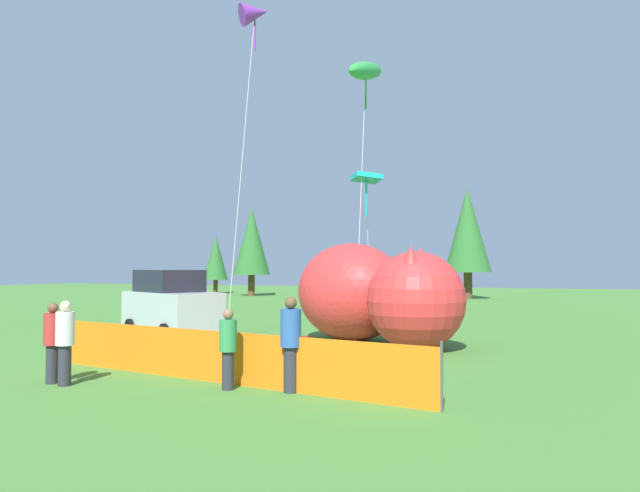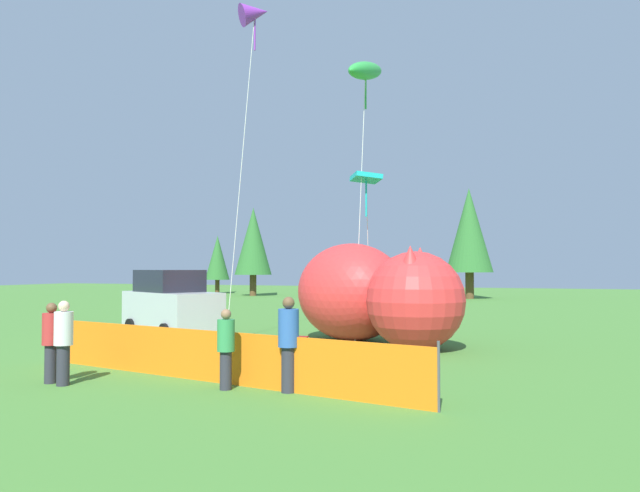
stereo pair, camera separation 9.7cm
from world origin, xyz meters
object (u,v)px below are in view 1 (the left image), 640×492
(parked_car, at_px, (171,304))
(spectator_in_red_shirt, at_px, (53,339))
(spectator_in_black_shirt, at_px, (228,346))
(kite_green_fish, at_px, (366,71))
(inflatable_cat, at_px, (371,297))
(spectator_in_yellow_shirt, at_px, (65,339))
(kite_purple_delta, at_px, (255,15))
(kite_teal_diamond, at_px, (366,180))
(spectator_in_green_shirt, at_px, (291,340))
(folding_chair, at_px, (294,334))

(parked_car, distance_m, spectator_in_red_shirt, 9.08)
(spectator_in_black_shirt, xyz_separation_m, kite_green_fish, (0.28, 9.09, 8.13))
(inflatable_cat, distance_m, spectator_in_yellow_shirt, 9.74)
(spectator_in_black_shirt, bearing_deg, inflatable_cat, 85.03)
(spectator_in_black_shirt, distance_m, kite_purple_delta, 13.66)
(spectator_in_yellow_shirt, bearing_deg, spectator_in_red_shirt, 164.69)
(kite_green_fish, bearing_deg, inflatable_cat, -66.85)
(parked_car, relative_size, kite_purple_delta, 0.38)
(spectator_in_black_shirt, height_order, kite_green_fish, kite_green_fish)
(inflatable_cat, distance_m, kite_teal_diamond, 3.96)
(spectator_in_red_shirt, relative_size, spectator_in_yellow_shirt, 0.97)
(kite_purple_delta, bearing_deg, inflatable_cat, -2.64)
(kite_teal_diamond, bearing_deg, spectator_in_green_shirt, -83.87)
(parked_car, relative_size, inflatable_cat, 0.69)
(spectator_in_red_shirt, distance_m, kite_teal_diamond, 11.36)
(inflatable_cat, distance_m, spectator_in_black_shirt, 8.15)
(folding_chair, distance_m, inflatable_cat, 3.29)
(inflatable_cat, distance_m, kite_purple_delta, 10.53)
(folding_chair, bearing_deg, spectator_in_red_shirt, -123.30)
(spectator_in_red_shirt, relative_size, spectator_in_black_shirt, 1.05)
(parked_car, bearing_deg, inflatable_cat, 28.60)
(kite_purple_delta, bearing_deg, spectator_in_red_shirt, -91.75)
(inflatable_cat, relative_size, kite_teal_diamond, 1.17)
(spectator_in_black_shirt, relative_size, spectator_in_yellow_shirt, 0.92)
(spectator_in_red_shirt, relative_size, kite_teal_diamond, 0.30)
(parked_car, height_order, kite_green_fish, kite_green_fish)
(inflatable_cat, distance_m, spectator_in_green_shirt, 7.96)
(parked_car, height_order, spectator_in_yellow_shirt, parked_car)
(folding_chair, bearing_deg, kite_green_fish, 67.46)
(folding_chair, height_order, spectator_in_yellow_shirt, spectator_in_yellow_shirt)
(spectator_in_yellow_shirt, xyz_separation_m, spectator_in_green_shirt, (4.58, 0.93, 0.06))
(folding_chair, relative_size, spectator_in_yellow_shirt, 0.55)
(spectator_in_green_shirt, height_order, kite_green_fish, kite_green_fish)
(parked_car, xyz_separation_m, spectator_in_black_shirt, (6.55, -8.00, -0.25))
(parked_car, bearing_deg, kite_teal_diamond, 36.29)
(kite_teal_diamond, bearing_deg, parked_car, -171.49)
(kite_green_fish, distance_m, kite_teal_diamond, 3.69)
(spectator_in_black_shirt, height_order, spectator_in_yellow_shirt, spectator_in_yellow_shirt)
(spectator_in_red_shirt, bearing_deg, spectator_in_black_shirt, 9.65)
(kite_green_fish, height_order, kite_purple_delta, kite_purple_delta)
(spectator_in_black_shirt, relative_size, kite_purple_delta, 0.13)
(inflatable_cat, distance_m, spectator_in_red_shirt, 9.82)
(kite_green_fish, relative_size, kite_teal_diamond, 1.76)
(spectator_in_black_shirt, distance_m, spectator_in_yellow_shirt, 3.40)
(kite_green_fish, bearing_deg, kite_purple_delta, -168.02)
(parked_car, bearing_deg, kite_green_fish, 36.86)
(spectator_in_green_shirt, bearing_deg, folding_chair, 111.65)
(inflatable_cat, bearing_deg, kite_green_fish, 147.45)
(spectator_in_green_shirt, relative_size, kite_green_fish, 0.19)
(spectator_in_black_shirt, xyz_separation_m, spectator_in_green_shirt, (1.26, 0.17, 0.14))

